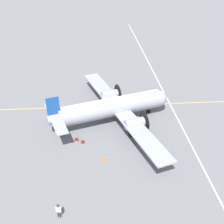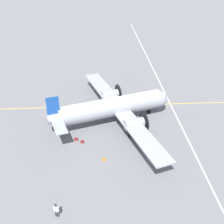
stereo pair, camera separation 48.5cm
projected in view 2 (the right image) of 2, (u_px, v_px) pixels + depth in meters
ground_plane at (112, 121)px, 42.63m from camera, size 300.00×300.00×0.00m
apron_line_eastwest at (110, 106)px, 46.78m from camera, size 120.00×0.16×0.01m
apron_line_northsouth at (178, 119)px, 43.16m from camera, size 0.16×120.00×0.01m
airliner_main at (115, 107)px, 41.46m from camera, size 18.84×26.70×5.80m
crew_foreground at (56, 209)px, 27.16m from camera, size 0.55×0.36×1.71m
suitcase_near_door at (76, 139)px, 38.36m from camera, size 0.51×0.12×0.48m
suitcase_upright_spare at (82, 142)px, 37.87m from camera, size 0.49×0.16×0.48m
traffic_cone at (104, 158)px, 34.86m from camera, size 0.44×0.44×0.58m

